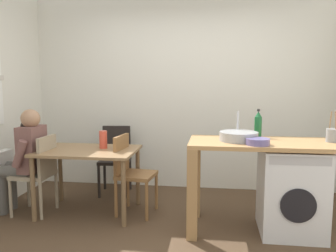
% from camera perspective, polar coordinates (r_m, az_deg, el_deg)
% --- Properties ---
extents(ground_plane, '(5.46, 5.46, 0.00)m').
position_cam_1_polar(ground_plane, '(3.44, -0.44, -18.53)').
color(ground_plane, '#4C3826').
extents(wall_back, '(4.60, 0.10, 2.70)m').
position_cam_1_polar(wall_back, '(4.83, 2.56, 5.56)').
color(wall_back, silver).
rests_on(wall_back, ground_plane).
extents(dining_table, '(1.10, 0.76, 0.74)m').
position_cam_1_polar(dining_table, '(4.01, -13.19, -5.20)').
color(dining_table, olive).
rests_on(dining_table, ground_plane).
extents(chair_person_seat, '(0.41, 0.41, 0.90)m').
position_cam_1_polar(chair_person_seat, '(4.17, -20.70, -6.89)').
color(chair_person_seat, gray).
rests_on(chair_person_seat, ground_plane).
extents(chair_opposite, '(0.45, 0.45, 0.90)m').
position_cam_1_polar(chair_opposite, '(3.95, -6.31, -7.25)').
color(chair_opposite, olive).
rests_on(chair_opposite, ground_plane).
extents(chair_spare_by_wall, '(0.44, 0.44, 0.90)m').
position_cam_1_polar(chair_spare_by_wall, '(4.72, -8.72, -4.87)').
color(chair_spare_by_wall, black).
rests_on(chair_spare_by_wall, ground_plane).
extents(seated_person, '(0.50, 0.51, 1.20)m').
position_cam_1_polar(seated_person, '(4.22, -22.70, -4.56)').
color(seated_person, '#595651').
rests_on(seated_person, ground_plane).
extents(kitchen_counter, '(1.50, 0.68, 0.92)m').
position_cam_1_polar(kitchen_counter, '(3.50, 12.47, -5.00)').
color(kitchen_counter, tan).
rests_on(kitchen_counter, ground_plane).
extents(washing_machine, '(0.60, 0.61, 0.86)m').
position_cam_1_polar(washing_machine, '(3.66, 19.86, -10.12)').
color(washing_machine, silver).
rests_on(washing_machine, ground_plane).
extents(sink_basin, '(0.38, 0.38, 0.09)m').
position_cam_1_polar(sink_basin, '(3.46, 11.71, -1.70)').
color(sink_basin, '#9EA0A5').
rests_on(sink_basin, kitchen_counter).
extents(tap, '(0.02, 0.02, 0.28)m').
position_cam_1_polar(tap, '(3.63, 11.57, 0.23)').
color(tap, '#B2B2B7').
rests_on(tap, kitchen_counter).
extents(bottle_tall_green, '(0.08, 0.08, 0.30)m').
position_cam_1_polar(bottle_tall_green, '(3.74, 14.80, 0.26)').
color(bottle_tall_green, '#19592D').
rests_on(bottle_tall_green, kitchen_counter).
extents(mixing_bowl, '(0.22, 0.22, 0.06)m').
position_cam_1_polar(mixing_bowl, '(3.28, 14.74, -2.47)').
color(mixing_bowl, slate).
rests_on(mixing_bowl, kitchen_counter).
extents(utensil_crock, '(0.11, 0.11, 0.30)m').
position_cam_1_polar(utensil_crock, '(3.68, 25.68, -1.36)').
color(utensil_crock, gray).
rests_on(utensil_crock, kitchen_counter).
extents(vase, '(0.09, 0.09, 0.20)m').
position_cam_1_polar(vase, '(4.01, -10.76, -2.23)').
color(vase, '#D84C38').
rests_on(vase, dining_table).
extents(scissors, '(0.15, 0.06, 0.01)m').
position_cam_1_polar(scissors, '(3.39, 15.39, -2.69)').
color(scissors, '#B2B2B7').
rests_on(scissors, kitchen_counter).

